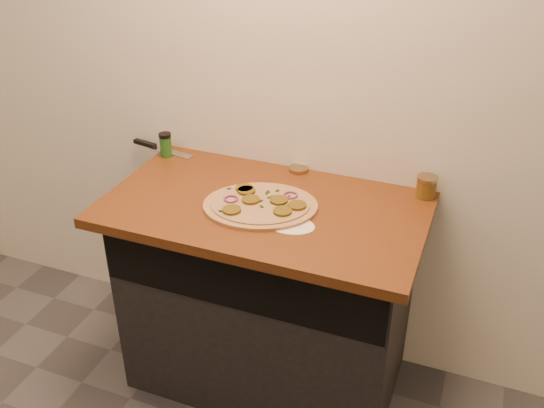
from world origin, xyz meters
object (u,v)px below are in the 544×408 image
at_px(spice_shaker, 166,145).
at_px(salsa_jar, 426,187).
at_px(chefs_knife, 157,147).
at_px(pizza, 260,205).

bearing_deg(spice_shaker, salsa_jar, 2.32).
height_order(chefs_knife, salsa_jar, salsa_jar).
bearing_deg(pizza, spice_shaker, 154.68).
bearing_deg(salsa_jar, pizza, -151.45).
distance_m(pizza, spice_shaker, 0.60).
relative_size(pizza, salsa_jar, 6.22).
height_order(pizza, spice_shaker, spice_shaker).
xyz_separation_m(pizza, spice_shaker, (-0.54, 0.26, 0.04)).
height_order(chefs_knife, spice_shaker, spice_shaker).
bearing_deg(chefs_knife, pizza, -26.38).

